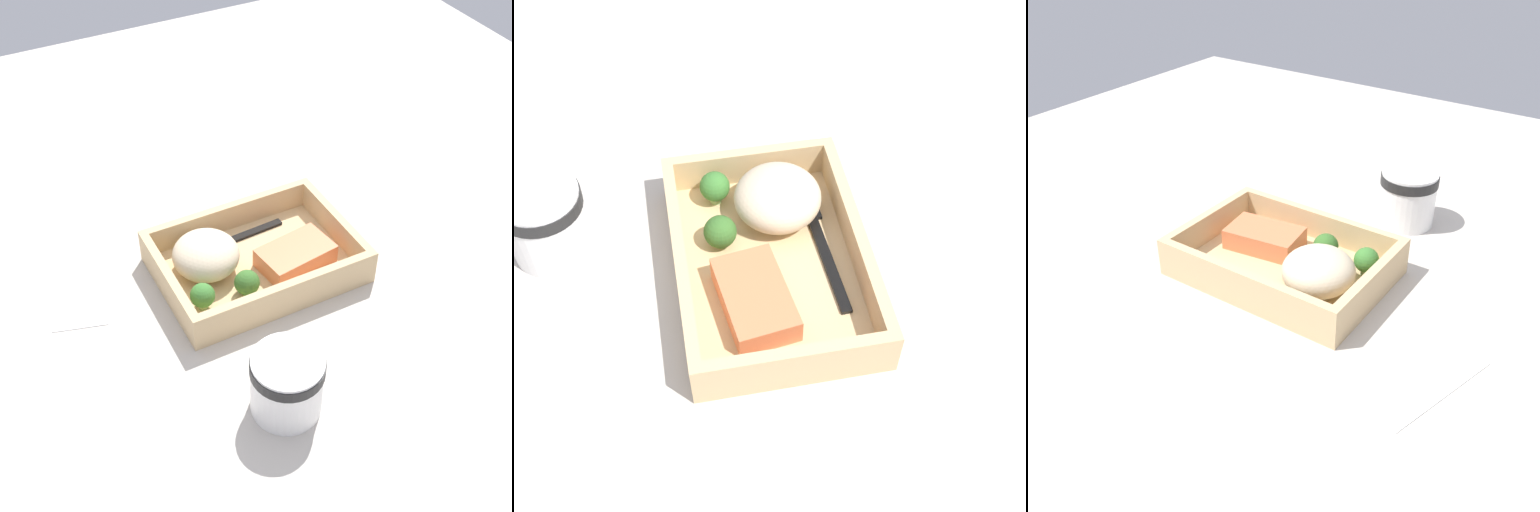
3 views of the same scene
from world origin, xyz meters
TOP-DOWN VIEW (x-y plane):
  - ground_plane at (0.00, 0.00)cm, footprint 160.00×160.00cm
  - takeout_tray at (0.00, 0.00)cm, footprint 26.90×18.98cm
  - tray_rim at (0.00, 0.00)cm, footprint 26.90×18.98cm
  - salmon_fillet at (-4.88, 2.38)cm, footprint 10.83×7.46cm
  - mashed_potatoes at (6.57, -2.04)cm, footprint 9.17×9.22cm
  - broccoli_floret_1 at (9.90, 4.20)cm, footprint 3.27×3.27cm
  - broccoli_floret_2 at (3.66, 4.51)cm, footprint 3.43×3.43cm
  - fork at (1.71, -5.76)cm, footprint 15.87×2.50cm
  - paper_cup at (7.41, 21.83)cm, footprint 8.53×8.53cm
  - receipt_slip at (22.97, -8.04)cm, footprint 11.15×16.57cm

SIDE VIEW (x-z plane):
  - ground_plane at x=0.00cm, z-range -2.00..0.00cm
  - receipt_slip at x=22.97cm, z-range 0.00..0.24cm
  - takeout_tray at x=0.00cm, z-range 0.00..1.20cm
  - fork at x=1.71cm, z-range 1.20..1.64cm
  - salmon_fillet at x=-4.88cm, z-range 1.20..4.06cm
  - broccoli_floret_2 at x=3.66cm, z-range 1.29..5.02cm
  - tray_rim at x=0.00cm, z-range 1.20..5.24cm
  - broccoli_floret_1 at x=9.90cm, z-range 1.44..5.38cm
  - mashed_potatoes at x=6.57cm, z-range 1.20..6.80cm
  - paper_cup at x=7.41cm, z-range 0.49..8.86cm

